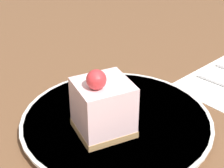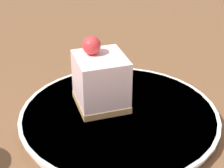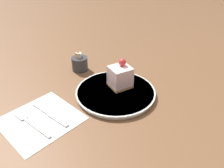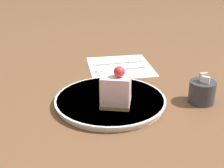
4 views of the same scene
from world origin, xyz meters
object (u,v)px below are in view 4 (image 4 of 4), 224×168
at_px(fork, 123,62).
at_px(sugar_bowl, 202,92).
at_px(plate, 110,100).
at_px(knife, 117,69).
at_px(cake_slice, 116,89).

distance_m(fork, sugar_bowl, 0.36).
bearing_deg(plate, knife, 177.95).
bearing_deg(sugar_bowl, fork, -143.49).
height_order(cake_slice, sugar_bowl, cake_slice).
height_order(plate, cake_slice, cake_slice).
xyz_separation_m(plate, sugar_bowl, (-0.02, 0.24, 0.02)).
bearing_deg(knife, sugar_bowl, 28.67).
height_order(cake_slice, fork, cake_slice).
height_order(fork, knife, same).
height_order(plate, fork, plate).
bearing_deg(fork, knife, -32.11).
distance_m(cake_slice, sugar_bowl, 0.23).
xyz_separation_m(plate, knife, (-0.24, 0.01, -0.00)).
distance_m(cake_slice, knife, 0.28).
bearing_deg(cake_slice, sugar_bowl, 107.69).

